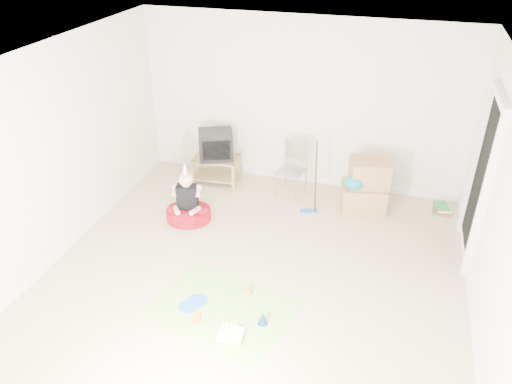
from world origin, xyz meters
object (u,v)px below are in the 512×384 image
(folding_chair, at_px, (291,171))
(crt_tv, at_px, (216,145))
(tv_stand, at_px, (217,168))
(birthday_cake, at_px, (231,335))
(seated_woman, at_px, (188,208))
(cardboard_boxes, at_px, (365,187))

(folding_chair, bearing_deg, crt_tv, 176.83)
(tv_stand, bearing_deg, birthday_cake, -67.17)
(birthday_cake, bearing_deg, seated_woman, 123.86)
(crt_tv, relative_size, cardboard_boxes, 0.65)
(birthday_cake, bearing_deg, crt_tv, 112.83)
(crt_tv, bearing_deg, birthday_cake, -90.11)
(cardboard_boxes, relative_size, seated_woman, 0.87)
(tv_stand, xyz_separation_m, birthday_cake, (1.31, -3.12, -0.23))
(tv_stand, relative_size, folding_chair, 0.85)
(folding_chair, xyz_separation_m, birthday_cake, (0.08, -3.05, -0.38))
(seated_woman, bearing_deg, cardboard_boxes, 22.83)
(seated_woman, bearing_deg, folding_chair, 41.82)
(crt_tv, bearing_deg, folding_chair, -26.11)
(folding_chair, xyz_separation_m, seated_woman, (-1.23, -1.10, -0.22))
(crt_tv, xyz_separation_m, seated_woman, (0.00, -1.16, -0.46))
(crt_tv, xyz_separation_m, folding_chair, (1.23, -0.07, -0.24))
(folding_chair, height_order, cardboard_boxes, folding_chair)
(seated_woman, distance_m, birthday_cake, 2.36)
(seated_woman, bearing_deg, tv_stand, 90.10)
(folding_chair, relative_size, birthday_cake, 3.23)
(crt_tv, height_order, folding_chair, crt_tv)
(cardboard_boxes, relative_size, birthday_cake, 2.97)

